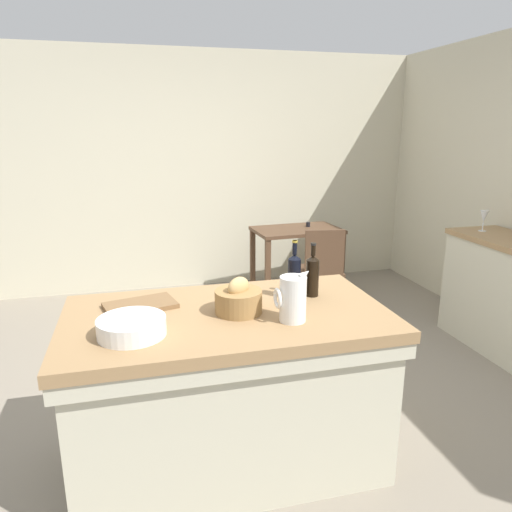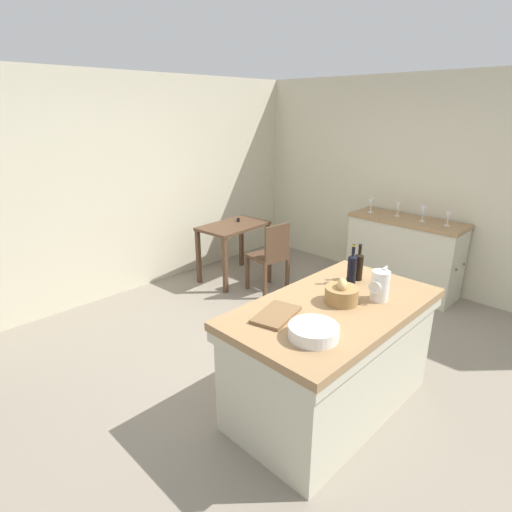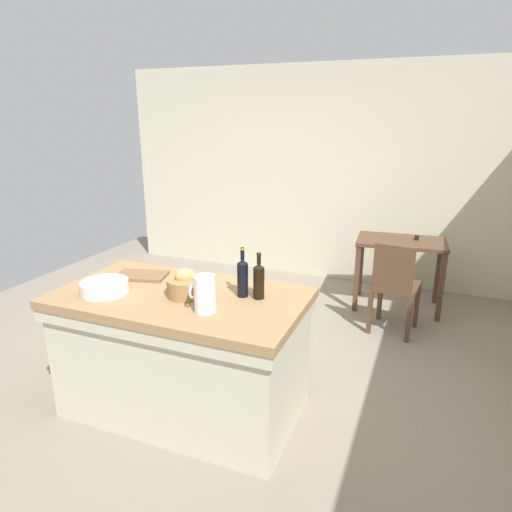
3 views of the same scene
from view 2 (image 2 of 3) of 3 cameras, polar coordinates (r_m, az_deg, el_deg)
The scene contains 17 objects.
ground_plane at distance 3.88m, azimuth 5.06°, elevation -14.77°, with size 6.76×6.76×0.00m, color gray.
wall_back at distance 5.31m, azimuth -16.84°, elevation 9.26°, with size 5.32×0.12×2.60m, color beige.
wall_right at distance 5.54m, azimuth 23.22°, elevation 8.94°, with size 0.12×5.20×2.60m, color beige.
island_table at distance 3.21m, azimuth 10.41°, elevation -13.04°, with size 1.65×0.92×0.87m.
side_cabinet at distance 5.47m, azimuth 19.75°, elevation 0.21°, with size 0.52×1.38×0.93m.
writing_desk at distance 5.46m, azimuth -3.14°, elevation 3.12°, with size 0.94×0.62×0.81m.
wooden_chair at distance 5.06m, azimuth 2.02°, elevation 0.11°, with size 0.45×0.45×0.90m.
pitcher at distance 3.11m, azimuth 16.81°, elevation -3.91°, with size 0.17×0.13×0.27m.
wash_bowl at distance 2.57m, azimuth 7.97°, elevation -10.33°, with size 0.31×0.31×0.08m, color white.
bread_basket at distance 3.02m, azimuth 11.79°, elevation -5.15°, with size 0.24×0.24×0.19m.
cutting_board at distance 2.80m, azimuth 2.81°, elevation -8.13°, with size 0.36×0.22×0.02m, color brown.
wine_bottle_dark at distance 3.43m, azimuth 14.04°, elevation -1.29°, with size 0.07×0.07×0.30m.
wine_bottle_amber at distance 3.33m, azimuth 13.16°, elevation -1.66°, with size 0.07×0.07×0.33m.
wine_glass_far_left at distance 5.17m, azimuth 25.11°, elevation 4.99°, with size 0.07×0.07×0.16m.
wine_glass_left at distance 5.25m, azimuth 22.19°, elevation 5.85°, with size 0.07×0.07×0.19m.
wine_glass_middle at distance 5.41m, azimuth 19.09°, elevation 6.42°, with size 0.07×0.07×0.16m.
wine_glass_right at distance 5.50m, azimuth 15.69°, elevation 7.10°, with size 0.07×0.07×0.18m.
Camera 2 is at (-2.49, -2.00, 2.20)m, focal length 28.85 mm.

